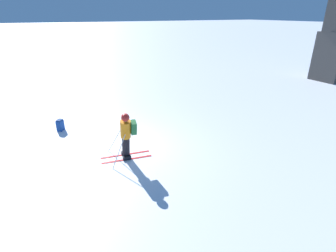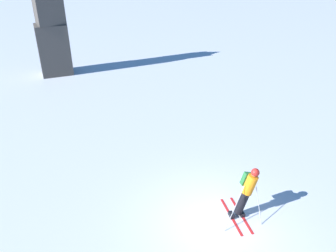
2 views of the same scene
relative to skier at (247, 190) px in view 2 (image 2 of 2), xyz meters
The scene contains 3 objects.
ground_plane 1.51m from the skier, behind, with size 300.00×300.00×0.00m, color white.
skier is the anchor object (origin of this frame).
rock_pillar 18.17m from the skier, 103.49° to the left, with size 2.08×1.83×9.94m.
Camera 2 is at (-4.42, -6.72, 7.73)m, focal length 35.00 mm.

